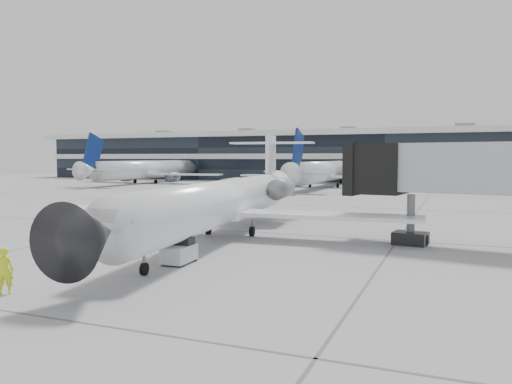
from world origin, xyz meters
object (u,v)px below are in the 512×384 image
at_px(ramp_worker, 4,271).
at_px(baggage_tug, 180,252).
at_px(regional_jet, 224,200).
at_px(cargo_uld, 72,236).

xyz_separation_m(ramp_worker, baggage_tug, (3.38, 7.51, -0.38)).
height_order(regional_jet, cargo_uld, regional_jet).
bearing_deg(baggage_tug, ramp_worker, -116.62).
relative_size(ramp_worker, baggage_tug, 0.93).
bearing_deg(regional_jet, baggage_tug, -86.82).
relative_size(ramp_worker, cargo_uld, 0.81).
xyz_separation_m(baggage_tug, cargo_uld, (-7.17, 0.42, 0.33)).
bearing_deg(regional_jet, ramp_worker, -103.82).
bearing_deg(cargo_uld, regional_jet, 57.58).
xyz_separation_m(regional_jet, ramp_worker, (-2.09, -15.39, -1.55)).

